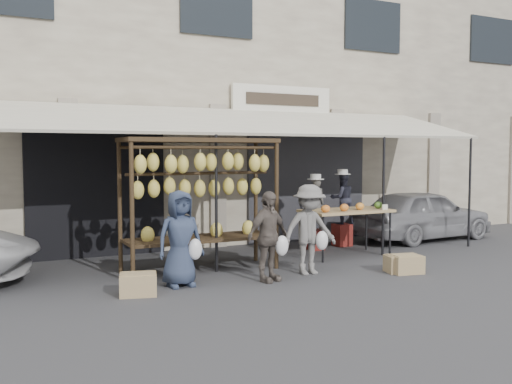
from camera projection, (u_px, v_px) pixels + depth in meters
ground_plane at (303, 279)px, 8.98m from camera, size 90.00×90.00×0.00m
shophouse at (172, 88)px, 14.52m from camera, size 24.00×6.15×7.30m
awning at (242, 122)px, 10.83m from camera, size 10.00×2.35×2.92m
banana_rack at (201, 178)px, 9.48m from camera, size 2.60×0.90×2.24m
produce_table at (347, 212)px, 10.95m from camera, size 1.70×0.90×1.04m
vendor_left at (315, 204)px, 11.65m from camera, size 0.44×0.35×1.07m
vendor_right at (342, 198)px, 12.15m from camera, size 0.61×0.52×1.10m
customer_left at (180, 238)px, 8.48m from camera, size 0.73×0.50×1.44m
customer_mid at (268, 236)px, 8.80m from camera, size 0.89×0.59×1.41m
customer_right at (309, 230)px, 9.32m from camera, size 0.98×0.59×1.48m
stool_left at (315, 240)px, 11.70m from camera, size 0.35×0.35×0.41m
stool_right at (342, 235)px, 12.20m from camera, size 0.39×0.39×0.47m
crate_near_a at (406, 264)px, 9.45m from camera, size 0.56×0.47×0.30m
crate_near_b at (400, 264)px, 9.50m from camera, size 0.55×0.48×0.28m
crate_far at (138, 284)px, 7.98m from camera, size 0.59×0.50×0.30m
sedan at (423, 214)px, 13.02m from camera, size 3.52×1.60×1.17m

